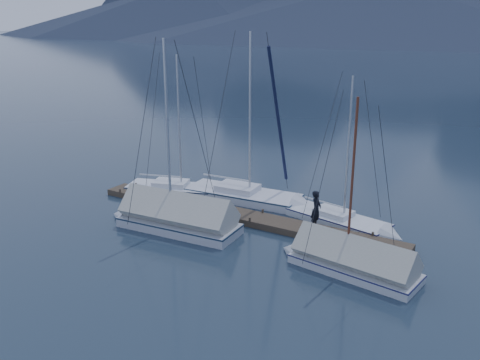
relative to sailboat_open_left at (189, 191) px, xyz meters
name	(u,v)px	position (x,y,z in m)	size (l,w,h in m)	color
ground	(220,232)	(4.87, -4.02, -0.16)	(1000.00, 1000.00, 0.00)	#162231
dock	(240,217)	(4.87, -2.02, -0.05)	(18.00, 1.50, 0.54)	#382D23
mooring_posts	(232,211)	(4.37, -2.02, 0.19)	(15.12, 1.52, 0.35)	#382D23
sailboat_open_left	(189,191)	(0.00, 0.00, 0.00)	(7.20, 4.03, 9.18)	silver
sailboat_open_mid	(258,199)	(4.40, 0.84, 0.03)	(8.17, 3.45, 10.62)	silver
sailboat_open_right	(351,224)	(10.37, -0.04, -0.01)	(6.62, 3.15, 8.44)	silver
sailboat_covered_near	(344,260)	(11.64, -4.70, 0.25)	(6.53, 2.95, 8.21)	silver
sailboat_covered_far	(169,219)	(2.37, -4.93, 0.35)	(7.53, 3.15, 10.37)	#B8BCC6
person	(316,209)	(9.10, -1.76, 1.13)	(0.69, 0.45, 1.90)	black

